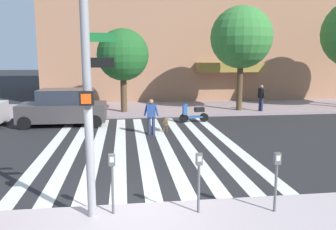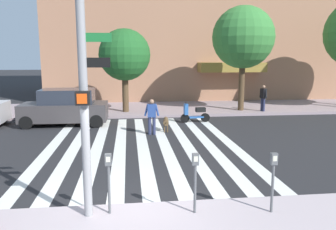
{
  "view_description": "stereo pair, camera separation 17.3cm",
  "coord_description": "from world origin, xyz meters",
  "px_view_note": "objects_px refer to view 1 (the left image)",
  "views": [
    {
      "loc": [
        -0.16,
        -7.6,
        3.58
      ],
      "look_at": [
        1.54,
        5.62,
        1.27
      ],
      "focal_mm": 36.42,
      "sensor_mm": 36.0,
      "label": 1
    },
    {
      "loc": [
        0.01,
        -7.62,
        3.58
      ],
      "look_at": [
        1.54,
        5.62,
        1.27
      ],
      "focal_mm": 36.42,
      "sensor_mm": 36.0,
      "label": 2
    }
  ],
  "objects_px": {
    "traffic_light_pole": "(86,59)",
    "street_tree_middle": "(241,38)",
    "pedestrian_bystander": "(261,96)",
    "pedestrian_dog_walker": "(151,115)",
    "dog_on_leash": "(165,122)",
    "street_tree_nearest": "(123,55)",
    "parked_car_behind_first": "(64,108)",
    "parking_meter_third_along": "(276,174)",
    "parking_meter_curbside": "(112,175)",
    "parking_meter_second_along": "(199,175)",
    "parked_scooter": "(194,114)"
  },
  "relations": [
    {
      "from": "traffic_light_pole",
      "to": "street_tree_middle",
      "type": "xyz_separation_m",
      "value": [
        8.03,
        13.84,
        1.18
      ]
    },
    {
      "from": "traffic_light_pole",
      "to": "pedestrian_bystander",
      "type": "height_order",
      "value": "traffic_light_pole"
    },
    {
      "from": "pedestrian_dog_walker",
      "to": "dog_on_leash",
      "type": "distance_m",
      "value": 1.08
    },
    {
      "from": "street_tree_nearest",
      "to": "pedestrian_dog_walker",
      "type": "height_order",
      "value": "street_tree_nearest"
    },
    {
      "from": "parked_car_behind_first",
      "to": "pedestrian_dog_walker",
      "type": "distance_m",
      "value": 5.14
    },
    {
      "from": "parking_meter_third_along",
      "to": "traffic_light_pole",
      "type": "bearing_deg",
      "value": 176.31
    },
    {
      "from": "traffic_light_pole",
      "to": "street_tree_nearest",
      "type": "bearing_deg",
      "value": 87.14
    },
    {
      "from": "pedestrian_dog_walker",
      "to": "street_tree_middle",
      "type": "bearing_deg",
      "value": 42.36
    },
    {
      "from": "street_tree_middle",
      "to": "pedestrian_dog_walker",
      "type": "height_order",
      "value": "street_tree_middle"
    },
    {
      "from": "traffic_light_pole",
      "to": "parking_meter_curbside",
      "type": "height_order",
      "value": "traffic_light_pole"
    },
    {
      "from": "parking_meter_second_along",
      "to": "street_tree_middle",
      "type": "bearing_deg",
      "value": 67.71
    },
    {
      "from": "pedestrian_dog_walker",
      "to": "traffic_light_pole",
      "type": "bearing_deg",
      "value": -103.18
    },
    {
      "from": "parking_meter_second_along",
      "to": "dog_on_leash",
      "type": "bearing_deg",
      "value": 87.81
    },
    {
      "from": "parked_car_behind_first",
      "to": "parking_meter_curbside",
      "type": "bearing_deg",
      "value": -75.47
    },
    {
      "from": "street_tree_nearest",
      "to": "pedestrian_bystander",
      "type": "bearing_deg",
      "value": -5.3
    },
    {
      "from": "parked_scooter",
      "to": "street_tree_nearest",
      "type": "height_order",
      "value": "street_tree_nearest"
    },
    {
      "from": "parking_meter_curbside",
      "to": "parking_meter_third_along",
      "type": "height_order",
      "value": "same"
    },
    {
      "from": "street_tree_nearest",
      "to": "pedestrian_bystander",
      "type": "height_order",
      "value": "street_tree_nearest"
    },
    {
      "from": "parked_scooter",
      "to": "pedestrian_bystander",
      "type": "distance_m",
      "value": 5.37
    },
    {
      "from": "traffic_light_pole",
      "to": "pedestrian_bystander",
      "type": "distance_m",
      "value": 16.41
    },
    {
      "from": "traffic_light_pole",
      "to": "parking_meter_second_along",
      "type": "bearing_deg",
      "value": -2.2
    },
    {
      "from": "parking_meter_second_along",
      "to": "parked_scooter",
      "type": "xyz_separation_m",
      "value": [
        2.17,
        11.03,
        -0.55
      ]
    },
    {
      "from": "dog_on_leash",
      "to": "parked_car_behind_first",
      "type": "bearing_deg",
      "value": 157.3
    },
    {
      "from": "parking_meter_curbside",
      "to": "parked_car_behind_first",
      "type": "bearing_deg",
      "value": 104.53
    },
    {
      "from": "parked_car_behind_first",
      "to": "pedestrian_bystander",
      "type": "height_order",
      "value": "parked_car_behind_first"
    },
    {
      "from": "street_tree_middle",
      "to": "parking_meter_third_along",
      "type": "bearing_deg",
      "value": -105.87
    },
    {
      "from": "parking_meter_second_along",
      "to": "pedestrian_bystander",
      "type": "height_order",
      "value": "pedestrian_bystander"
    },
    {
      "from": "parking_meter_second_along",
      "to": "pedestrian_dog_walker",
      "type": "bearing_deg",
      "value": 92.58
    },
    {
      "from": "parking_meter_second_along",
      "to": "dog_on_leash",
      "type": "relative_size",
      "value": 1.42
    },
    {
      "from": "parked_car_behind_first",
      "to": "street_tree_middle",
      "type": "height_order",
      "value": "street_tree_middle"
    },
    {
      "from": "dog_on_leash",
      "to": "pedestrian_bystander",
      "type": "xyz_separation_m",
      "value": [
        6.61,
        4.38,
        0.63
      ]
    },
    {
      "from": "parking_meter_second_along",
      "to": "parked_scooter",
      "type": "height_order",
      "value": "parking_meter_second_along"
    },
    {
      "from": "traffic_light_pole",
      "to": "pedestrian_dog_walker",
      "type": "distance_m",
      "value": 8.9
    },
    {
      "from": "parking_meter_third_along",
      "to": "street_tree_nearest",
      "type": "bearing_deg",
      "value": 103.0
    },
    {
      "from": "dog_on_leash",
      "to": "parked_scooter",
      "type": "bearing_deg",
      "value": 47.77
    },
    {
      "from": "street_tree_nearest",
      "to": "traffic_light_pole",
      "type": "bearing_deg",
      "value": -92.86
    },
    {
      "from": "dog_on_leash",
      "to": "pedestrian_bystander",
      "type": "distance_m",
      "value": 7.96
    },
    {
      "from": "parking_meter_curbside",
      "to": "dog_on_leash",
      "type": "height_order",
      "value": "parking_meter_curbside"
    },
    {
      "from": "traffic_light_pole",
      "to": "pedestrian_dog_walker",
      "type": "height_order",
      "value": "traffic_light_pole"
    },
    {
      "from": "parking_meter_third_along",
      "to": "dog_on_leash",
      "type": "distance_m",
      "value": 9.31
    },
    {
      "from": "parked_scooter",
      "to": "dog_on_leash",
      "type": "distance_m",
      "value": 2.72
    },
    {
      "from": "parking_meter_third_along",
      "to": "parked_car_behind_first",
      "type": "height_order",
      "value": "parked_car_behind_first"
    },
    {
      "from": "dog_on_leash",
      "to": "street_tree_nearest",
      "type": "bearing_deg",
      "value": 110.74
    },
    {
      "from": "street_tree_nearest",
      "to": "street_tree_middle",
      "type": "height_order",
      "value": "street_tree_middle"
    },
    {
      "from": "parking_meter_third_along",
      "to": "parked_car_behind_first",
      "type": "relative_size",
      "value": 0.31
    },
    {
      "from": "parked_scooter",
      "to": "dog_on_leash",
      "type": "xyz_separation_m",
      "value": [
        -1.83,
        -2.01,
        -0.04
      ]
    },
    {
      "from": "street_tree_nearest",
      "to": "pedestrian_bystander",
      "type": "distance_m",
      "value": 8.98
    },
    {
      "from": "dog_on_leash",
      "to": "traffic_light_pole",
      "type": "bearing_deg",
      "value": -106.61
    },
    {
      "from": "traffic_light_pole",
      "to": "parking_meter_curbside",
      "type": "xyz_separation_m",
      "value": [
        0.45,
        0.09,
        -2.49
      ]
    },
    {
      "from": "street_tree_middle",
      "to": "dog_on_leash",
      "type": "xyz_separation_m",
      "value": [
        -5.37,
        -4.92,
        -4.26
      ]
    }
  ]
}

